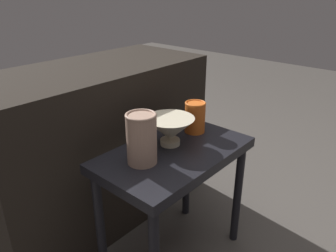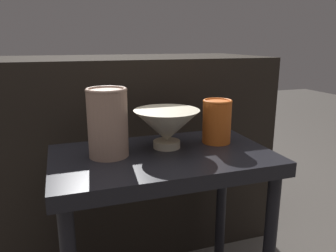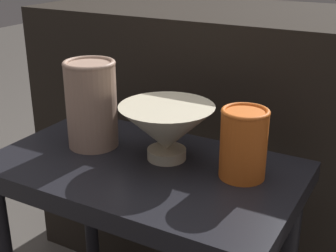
% 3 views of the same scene
% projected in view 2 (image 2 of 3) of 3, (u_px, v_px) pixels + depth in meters
% --- Properties ---
extents(table, '(0.61, 0.36, 0.54)m').
position_uv_depth(table, '(163.00, 180.00, 0.94)').
color(table, black).
rests_on(table, ground_plane).
extents(couch_backdrop, '(1.12, 0.50, 0.78)m').
position_uv_depth(couch_backdrop, '(127.00, 148.00, 1.42)').
color(couch_backdrop, black).
rests_on(couch_backdrop, ground_plane).
extents(bowl, '(0.19, 0.19, 0.11)m').
position_uv_depth(bowl, '(167.00, 126.00, 0.95)').
color(bowl, beige).
rests_on(bowl, table).
extents(vase_textured_left, '(0.11, 0.11, 0.19)m').
position_uv_depth(vase_textured_left, '(108.00, 122.00, 0.87)').
color(vase_textured_left, tan).
rests_on(vase_textured_left, table).
extents(vase_colorful_right, '(0.09, 0.09, 0.13)m').
position_uv_depth(vase_colorful_right, '(217.00, 121.00, 1.00)').
color(vase_colorful_right, orange).
rests_on(vase_colorful_right, table).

